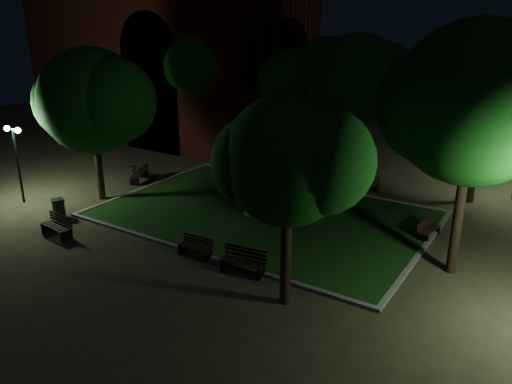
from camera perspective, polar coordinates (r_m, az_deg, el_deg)
ground at (r=22.73m, az=-1.81°, el=-4.20°), size 80.00×80.00×0.00m
lawn at (r=24.26m, az=0.86°, el=-2.52°), size 15.00×10.00×0.08m
lawn_kerb at (r=24.25m, az=0.86°, el=-2.47°), size 15.40×10.40×0.12m
monument at (r=23.93m, az=0.87°, el=-0.48°), size 1.40×1.40×3.20m
building_main at (r=41.54m, az=-9.56°, el=16.82°), size 20.00×12.00×15.00m
tree_west at (r=26.29m, az=-18.09°, el=9.84°), size 6.47×5.28×7.79m
tree_north_wl at (r=30.83m, az=4.46°, el=12.48°), size 4.69×3.83×7.32m
tree_north_er at (r=28.19m, az=11.72°, el=12.34°), size 6.14×5.01×8.32m
tree_ne at (r=27.08m, az=24.73°, el=8.49°), size 5.03×4.10×6.84m
tree_east at (r=18.48m, az=24.09°, el=9.16°), size 6.91×5.64×9.17m
tree_se at (r=15.19m, az=3.92°, el=3.50°), size 5.01×4.09×7.01m
tree_nw at (r=33.97m, az=-5.73°, el=14.22°), size 5.94×4.85×8.50m
tree_far_north at (r=34.33m, az=8.03°, el=13.60°), size 5.40×4.41×7.93m
lamppost_sw at (r=27.78m, az=-25.78°, el=4.42°), size 1.18×0.28×3.98m
lamppost_nw at (r=34.95m, az=-6.75°, el=9.01°), size 1.18×0.28×4.02m
bench_near_left at (r=20.24m, az=-6.86°, el=-6.29°), size 1.48×0.59×0.80m
bench_near_right at (r=18.82m, az=-1.46°, el=-7.97°), size 1.83×0.85×0.97m
bench_west_near at (r=23.52m, az=-21.74°, el=-3.67°), size 1.72×0.72×0.92m
bench_left_side at (r=29.75m, az=-13.12°, el=1.95°), size 1.17×1.72×0.89m
bench_right_side at (r=22.95m, az=19.05°, el=-4.08°), size 0.71×1.50×0.79m
bench_far_side at (r=28.09m, az=12.21°, el=1.04°), size 1.84×1.00×0.96m
trash_bin at (r=25.62m, az=-21.63°, el=-1.71°), size 0.70×0.70×0.92m
bicycle at (r=30.90m, az=-13.37°, el=2.54°), size 1.55×0.57×0.81m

